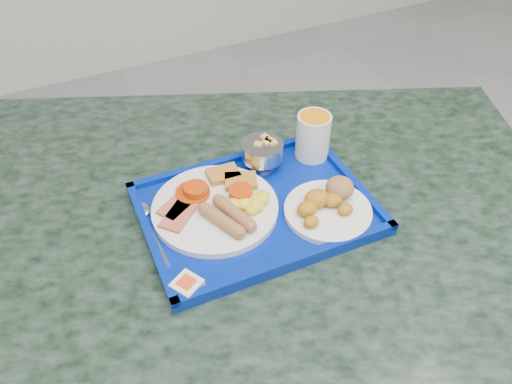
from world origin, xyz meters
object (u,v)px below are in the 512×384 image
bread_plate (328,204)px  juice_cup (313,135)px  main_plate (219,205)px  table (249,270)px  fruit_bowl (262,151)px  tray (256,209)px

bread_plate → juice_cup: size_ratio=1.67×
bread_plate → main_plate: bearing=153.2°
table → bread_plate: 0.28m
juice_cup → bread_plate: bearing=-110.2°
table → fruit_bowl: 0.28m
tray → bread_plate: bearing=-29.8°
tray → bread_plate: 0.14m
main_plate → juice_cup: 0.26m
tray → main_plate: main_plate is taller
table → tray: 0.21m
main_plate → bread_plate: bearing=-26.8°
main_plate → fruit_bowl: 0.16m
table → juice_cup: size_ratio=14.97×
table → main_plate: 0.24m
main_plate → juice_cup: size_ratio=2.42×
table → fruit_bowl: (0.07, 0.08, 0.26)m
tray → bread_plate: bread_plate is taller
table → tray: size_ratio=3.38×
bread_plate → fruit_bowl: bearing=106.5°
juice_cup → table: bearing=-159.2°
main_plate → fruit_bowl: bearing=31.9°
main_plate → juice_cup: juice_cup is taller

